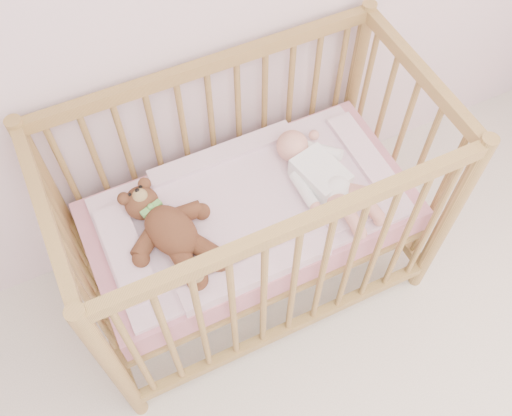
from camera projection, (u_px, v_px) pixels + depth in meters
crib at (250, 215)px, 2.17m from camera, size 1.36×0.76×1.00m
mattress at (250, 217)px, 2.18m from camera, size 1.22×0.62×0.13m
blanket at (250, 206)px, 2.12m from camera, size 1.10×0.58×0.06m
baby at (321, 172)px, 2.11m from camera, size 0.38×0.60×0.13m
teddy_bear at (171, 230)px, 1.97m from camera, size 0.49×0.58×0.14m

